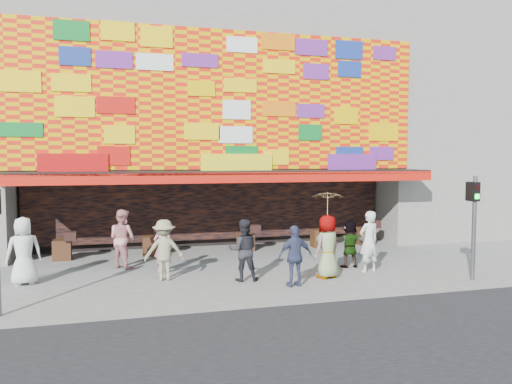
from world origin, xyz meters
The scene contains 15 objects.
ground centered at (0.00, 0.00, 0.00)m, with size 90.00×90.00×0.00m, color slate.
road_strip centered at (0.00, -6.50, 0.01)m, with size 30.00×8.00×0.02m, color black.
shop_building centered at (0.00, 8.18, 5.23)m, with size 15.20×9.40×10.00m.
neighbor_right centered at (13.00, 8.00, 6.00)m, with size 11.00×8.00×12.00m, color gray.
signal_right centered at (6.20, -1.50, 1.86)m, with size 0.22×0.20×3.00m.
ped_a centered at (-6.15, 1.35, 0.95)m, with size 0.92×0.60×1.89m, color silver.
ped_b centered at (-2.31, 1.84, 0.78)m, with size 0.57×0.37×1.56m, color #C07C81.
ped_c centered at (-0.18, 0.18, 0.89)m, with size 0.86×0.67×1.77m, color black.
ped_d centered at (-2.35, 0.86, 0.87)m, with size 1.13×0.65×1.74m, color gray.
ped_e centered at (1.03, -0.82, 0.84)m, with size 0.98×0.41×1.68m, color #353D5D.
ped_f centered at (3.53, 0.96, 0.76)m, with size 1.40×0.45×1.51m, color gray.
ped_g centered at (2.26, -0.16, 0.93)m, with size 0.90×0.59×1.85m, color gray.
ped_h centered at (3.81, 0.22, 0.94)m, with size 0.69×0.45×1.89m, color silver.
ped_i centered at (-3.50, 2.84, 0.94)m, with size 0.91×0.71×1.88m, color #D18788.
parasol centered at (2.26, -0.16, 2.12)m, with size 0.94×0.95×1.79m.
Camera 1 is at (-3.56, -13.48, 3.53)m, focal length 35.00 mm.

